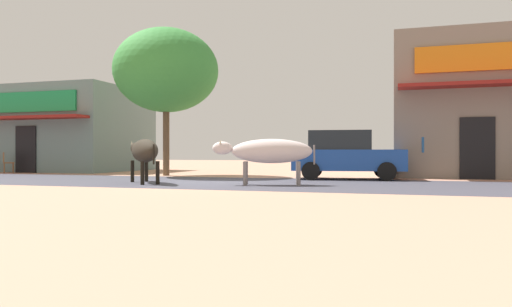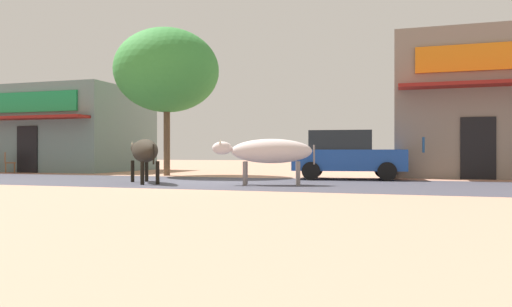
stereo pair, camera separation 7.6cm
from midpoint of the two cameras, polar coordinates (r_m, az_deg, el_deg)
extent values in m
plane|color=tan|center=(14.73, -7.19, -3.40)|extent=(80.00, 80.00, 0.00)
cube|color=#3F3F4A|center=(14.73, -7.19, -3.39)|extent=(72.00, 5.56, 0.00)
cube|color=slate|center=(26.31, -22.80, 2.56)|extent=(8.28, 5.47, 4.06)
cube|color=#198C4C|center=(24.30, -27.02, 5.45)|extent=(6.62, 0.10, 0.90)
cube|color=maroon|center=(23.97, -27.67, 3.77)|extent=(7.94, 0.90, 0.12)
cube|color=black|center=(23.79, -25.88, 0.45)|extent=(1.10, 0.06, 2.10)
cube|color=gray|center=(20.55, 25.84, 4.91)|extent=(6.90, 5.47, 5.25)
cube|color=orange|center=(18.01, 27.25, 10.32)|extent=(5.52, 0.10, 0.90)
cube|color=maroon|center=(17.49, 27.48, 7.49)|extent=(6.63, 0.90, 0.12)
cube|color=black|center=(17.64, 24.81, 0.58)|extent=(1.10, 0.06, 2.10)
cylinder|color=brown|center=(19.05, -10.80, 1.60)|extent=(0.25, 0.25, 2.80)
ellipsoid|color=#37883A|center=(19.32, -10.80, 9.73)|extent=(4.10, 4.10, 3.28)
cube|color=#1A4497|center=(16.51, 10.81, -0.77)|extent=(3.88, 2.15, 0.70)
cube|color=#1E2328|center=(16.52, 9.84, 1.56)|extent=(2.21, 1.82, 0.64)
cylinder|color=black|center=(17.44, 14.75, -1.87)|extent=(0.62, 0.25, 0.60)
cylinder|color=black|center=(15.71, 15.23, -2.09)|extent=(0.62, 0.25, 0.60)
cylinder|color=black|center=(17.42, 6.82, -1.87)|extent=(0.62, 0.25, 0.60)
cylinder|color=black|center=(15.69, 6.43, -2.09)|extent=(0.62, 0.25, 0.60)
ellipsoid|color=#2C261D|center=(14.39, -13.32, 0.32)|extent=(1.91, 2.00, 0.69)
ellipsoid|color=#2C261D|center=(15.69, -14.36, 0.61)|extent=(0.59, 0.60, 0.36)
cone|color=beige|center=(15.72, -14.76, 1.27)|extent=(0.06, 0.06, 0.12)
cone|color=beige|center=(15.76, -14.04, 1.27)|extent=(0.06, 0.06, 0.12)
cylinder|color=black|center=(15.04, -14.69, -2.07)|extent=(0.11, 0.11, 0.66)
cylinder|color=black|center=(15.13, -13.10, -2.06)|extent=(0.11, 0.11, 0.66)
cylinder|color=black|center=(13.68, -13.57, -2.28)|extent=(0.11, 0.11, 0.66)
cylinder|color=black|center=(13.77, -11.82, -2.27)|extent=(0.11, 0.11, 0.66)
cylinder|color=black|center=(13.30, -12.28, -0.10)|extent=(0.05, 0.05, 0.55)
ellipsoid|color=beige|center=(13.25, 1.74, 0.29)|extent=(2.35, 1.22, 0.68)
ellipsoid|color=beige|center=(13.33, -4.19, 0.65)|extent=(0.61, 0.41, 0.36)
cone|color=beige|center=(13.24, -4.46, 1.44)|extent=(0.06, 0.06, 0.12)
cone|color=beige|center=(13.44, -4.36, 1.42)|extent=(0.06, 0.06, 0.12)
cylinder|color=gray|center=(13.05, -1.49, -2.41)|extent=(0.11, 0.11, 0.66)
cylinder|color=gray|center=(13.52, -1.37, -2.32)|extent=(0.11, 0.11, 0.66)
cylinder|color=gray|center=(13.04, 4.95, -2.41)|extent=(0.11, 0.11, 0.66)
cylinder|color=gray|center=(13.51, 4.85, -2.32)|extent=(0.11, 0.11, 0.66)
cylinder|color=gray|center=(13.29, 6.81, -0.14)|extent=(0.05, 0.05, 0.54)
cylinder|color=#262633|center=(17.89, 19.15, -1.43)|extent=(0.14, 0.14, 0.84)
cylinder|color=#262633|center=(17.71, 19.17, -1.45)|extent=(0.14, 0.14, 0.84)
cube|color=#265999|center=(17.79, 19.16, 0.88)|extent=(0.46, 0.37, 0.60)
sphere|color=tan|center=(17.80, 19.16, 2.20)|extent=(0.23, 0.23, 0.23)
cylinder|color=#265999|center=(18.05, 19.13, 0.96)|extent=(0.09, 0.09, 0.54)
cylinder|color=#265999|center=(17.53, 19.19, 0.99)|extent=(0.09, 0.09, 0.54)
cube|color=brown|center=(23.75, -27.53, -0.99)|extent=(0.62, 0.62, 0.05)
cube|color=brown|center=(23.74, -28.01, -0.39)|extent=(0.35, 0.33, 0.44)
cylinder|color=brown|center=(23.94, -27.13, -1.55)|extent=(0.04, 0.04, 0.43)
cylinder|color=brown|center=(23.59, -27.07, -1.57)|extent=(0.04, 0.04, 0.43)
cylinder|color=brown|center=(23.92, -27.97, -1.55)|extent=(0.04, 0.04, 0.43)
cylinder|color=brown|center=(23.57, -27.93, -1.57)|extent=(0.04, 0.04, 0.43)
camera|label=1|loc=(0.04, -90.15, 0.00)|focal=33.48mm
camera|label=2|loc=(0.04, 89.85, 0.00)|focal=33.48mm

